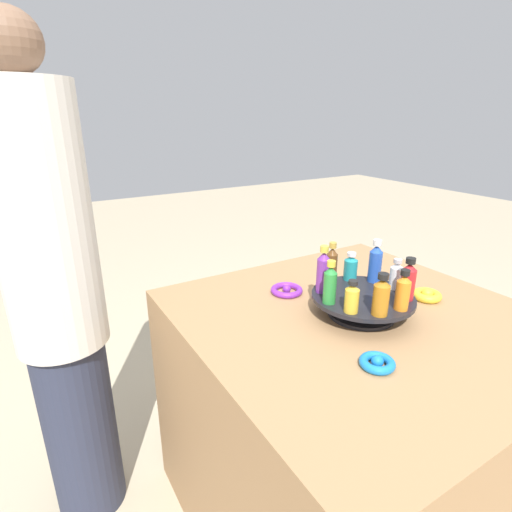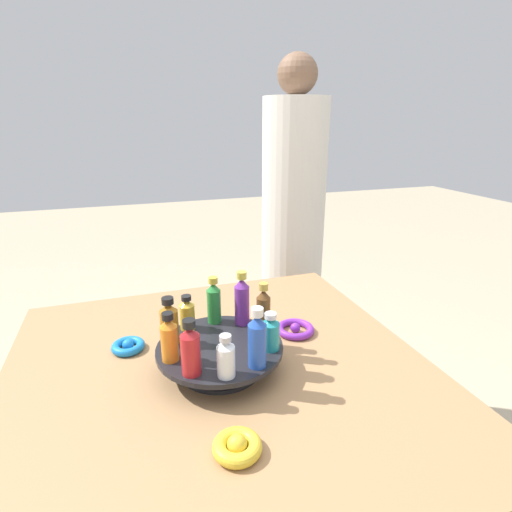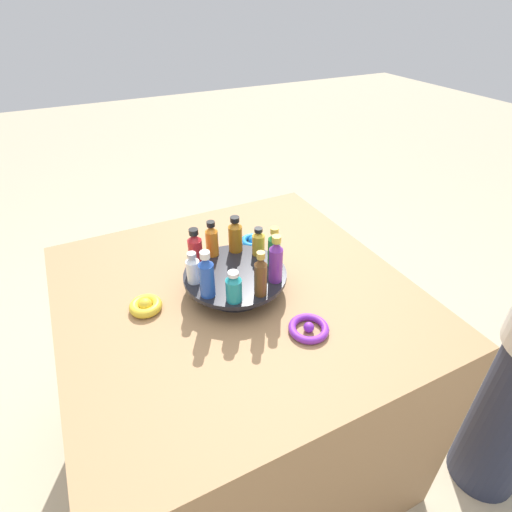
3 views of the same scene
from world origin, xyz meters
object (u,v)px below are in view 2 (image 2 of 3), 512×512
at_px(bottle_clear, 226,357).
at_px(bottle_purple, 242,300).
at_px(bottle_brown, 263,310).
at_px(bottle_green, 214,302).
at_px(bottle_teal, 270,333).
at_px(ribbon_bow_blue, 128,346).
at_px(bottle_amber, 169,322).
at_px(display_stand, 220,354).
at_px(bottle_orange, 169,339).
at_px(bottle_red, 190,349).
at_px(ribbon_bow_gold, 237,446).
at_px(bottle_blue, 257,340).
at_px(person_figure, 292,248).
at_px(ribbon_bow_purple, 295,329).
at_px(bottle_gold, 187,314).

bearing_deg(bottle_clear, bottle_purple, -114.90).
height_order(bottle_brown, bottle_green, bottle_brown).
relative_size(bottle_teal, ribbon_bow_blue, 1.07).
distance_m(bottle_brown, bottle_purple, 0.07).
height_order(bottle_clear, bottle_amber, bottle_amber).
height_order(display_stand, bottle_clear, bottle_clear).
distance_m(bottle_green, bottle_amber, 0.14).
bearing_deg(bottle_purple, bottle_orange, 29.10).
distance_m(bottle_red, bottle_brown, 0.22).
bearing_deg(display_stand, ribbon_bow_gold, 82.99).
relative_size(bottle_red, bottle_blue, 0.91).
bearing_deg(bottle_blue, bottle_red, -6.90).
bearing_deg(ribbon_bow_blue, bottle_green, 170.11).
bearing_deg(bottle_amber, ribbon_bow_blue, -46.84).
bearing_deg(bottle_blue, person_figure, -117.79).
xyz_separation_m(bottle_teal, bottle_amber, (0.21, -0.10, 0.01)).
height_order(bottle_blue, ribbon_bow_gold, bottle_blue).
relative_size(bottle_red, ribbon_bow_gold, 1.38).
relative_size(bottle_blue, bottle_amber, 1.18).
bearing_deg(bottle_brown, display_stand, 11.10).
distance_m(bottle_teal, bottle_purple, 0.14).
relative_size(bottle_orange, ribbon_bow_gold, 1.27).
bearing_deg(bottle_brown, bottle_clear, 47.10).
height_order(bottle_teal, bottle_amber, bottle_amber).
bearing_deg(bottle_brown, bottle_blue, 65.10).
bearing_deg(person_figure, bottle_clear, 3.00).
distance_m(bottle_brown, ribbon_bow_purple, 0.18).
bearing_deg(bottle_orange, display_stand, -168.90).
relative_size(bottle_green, ribbon_bow_blue, 1.48).
bearing_deg(ribbon_bow_gold, ribbon_bow_purple, -127.01).
bearing_deg(ribbon_bow_blue, bottle_brown, 157.59).
bearing_deg(bottle_teal, bottle_purple, -78.90).
xyz_separation_m(display_stand, bottle_teal, (-0.11, 0.05, 0.06)).
bearing_deg(bottle_green, bottle_brown, 137.10).
bearing_deg(ribbon_bow_purple, person_figure, -112.61).
bearing_deg(bottle_green, bottle_red, 65.10).
distance_m(bottle_purple, ribbon_bow_purple, 0.20).
bearing_deg(ribbon_bow_blue, person_figure, -139.90).
distance_m(bottle_gold, bottle_amber, 0.07).
distance_m(display_stand, bottle_blue, 0.14).
distance_m(bottle_red, bottle_teal, 0.19).
distance_m(bottle_orange, bottle_amber, 0.07).
bearing_deg(display_stand, bottle_amber, -24.90).
relative_size(bottle_purple, bottle_amber, 1.23).
relative_size(bottle_red, bottle_brown, 0.93).
xyz_separation_m(bottle_amber, ribbon_bow_gold, (-0.07, 0.30, -0.10)).
distance_m(bottle_blue, ribbon_bow_blue, 0.38).
bearing_deg(bottle_amber, bottle_red, 101.10).
distance_m(bottle_orange, bottle_blue, 0.19).
height_order(bottle_orange, bottle_teal, bottle_orange).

